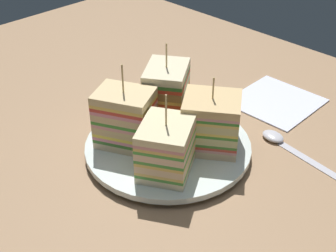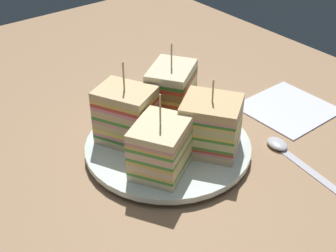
{
  "view_description": "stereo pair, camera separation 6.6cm",
  "coord_description": "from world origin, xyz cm",
  "px_view_note": "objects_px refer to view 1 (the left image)",
  "views": [
    {
      "loc": [
        -38.9,
        39.07,
        41.63
      ],
      "look_at": [
        0.0,
        0.0,
        4.6
      ],
      "focal_mm": 49.98,
      "sensor_mm": 36.0,
      "label": 1
    },
    {
      "loc": [
        -43.31,
        34.11,
        41.63
      ],
      "look_at": [
        0.0,
        0.0,
        4.6
      ],
      "focal_mm": 49.98,
      "sensor_mm": 36.0,
      "label": 2
    }
  ],
  "objects_px": {
    "plate": "(168,147)",
    "spoon": "(284,143)",
    "napkin": "(276,101)",
    "sandwich_wedge_3": "(211,123)",
    "chip_pile": "(181,133)",
    "sandwich_wedge_1": "(125,118)",
    "sandwich_wedge_2": "(166,148)",
    "sandwich_wedge_0": "(166,95)"
  },
  "relations": [
    {
      "from": "sandwich_wedge_0",
      "to": "sandwich_wedge_1",
      "type": "distance_m",
      "value": 0.08
    },
    {
      "from": "plate",
      "to": "spoon",
      "type": "bearing_deg",
      "value": -129.93
    },
    {
      "from": "sandwich_wedge_0",
      "to": "spoon",
      "type": "height_order",
      "value": "sandwich_wedge_0"
    },
    {
      "from": "sandwich_wedge_3",
      "to": "napkin",
      "type": "bearing_deg",
      "value": -121.06
    },
    {
      "from": "sandwich_wedge_2",
      "to": "napkin",
      "type": "bearing_deg",
      "value": -28.33
    },
    {
      "from": "sandwich_wedge_1",
      "to": "chip_pile",
      "type": "bearing_deg",
      "value": 26.08
    },
    {
      "from": "plate",
      "to": "sandwich_wedge_3",
      "type": "xyz_separation_m",
      "value": [
        -0.05,
        -0.04,
        0.05
      ]
    },
    {
      "from": "sandwich_wedge_3",
      "to": "sandwich_wedge_2",
      "type": "bearing_deg",
      "value": 51.29
    },
    {
      "from": "napkin",
      "to": "sandwich_wedge_1",
      "type": "bearing_deg",
      "value": 74.61
    },
    {
      "from": "plate",
      "to": "chip_pile",
      "type": "relative_size",
      "value": 3.61
    },
    {
      "from": "sandwich_wedge_0",
      "to": "chip_pile",
      "type": "relative_size",
      "value": 1.94
    },
    {
      "from": "plate",
      "to": "spoon",
      "type": "relative_size",
      "value": 1.55
    },
    {
      "from": "sandwich_wedge_3",
      "to": "spoon",
      "type": "xyz_separation_m",
      "value": [
        -0.07,
        -0.09,
        -0.05
      ]
    },
    {
      "from": "napkin",
      "to": "chip_pile",
      "type": "bearing_deg",
      "value": 82.7
    },
    {
      "from": "sandwich_wedge_1",
      "to": "sandwich_wedge_3",
      "type": "distance_m",
      "value": 0.12
    },
    {
      "from": "sandwich_wedge_1",
      "to": "sandwich_wedge_3",
      "type": "height_order",
      "value": "sandwich_wedge_1"
    },
    {
      "from": "sandwich_wedge_0",
      "to": "napkin",
      "type": "relative_size",
      "value": 0.96
    },
    {
      "from": "plate",
      "to": "napkin",
      "type": "relative_size",
      "value": 1.78
    },
    {
      "from": "chip_pile",
      "to": "spoon",
      "type": "distance_m",
      "value": 0.16
    },
    {
      "from": "sandwich_wedge_1",
      "to": "chip_pile",
      "type": "distance_m",
      "value": 0.09
    },
    {
      "from": "sandwich_wedge_0",
      "to": "sandwich_wedge_3",
      "type": "relative_size",
      "value": 1.18
    },
    {
      "from": "sandwich_wedge_1",
      "to": "napkin",
      "type": "relative_size",
      "value": 0.93
    },
    {
      "from": "sandwich_wedge_0",
      "to": "spoon",
      "type": "bearing_deg",
      "value": 86.76
    },
    {
      "from": "sandwich_wedge_1",
      "to": "sandwich_wedge_0",
      "type": "bearing_deg",
      "value": 63.57
    },
    {
      "from": "sandwich_wedge_1",
      "to": "spoon",
      "type": "bearing_deg",
      "value": 21.77
    },
    {
      "from": "sandwich_wedge_2",
      "to": "chip_pile",
      "type": "bearing_deg",
      "value": -1.53
    },
    {
      "from": "plate",
      "to": "sandwich_wedge_2",
      "type": "distance_m",
      "value": 0.07
    },
    {
      "from": "chip_pile",
      "to": "sandwich_wedge_1",
      "type": "bearing_deg",
      "value": 52.57
    },
    {
      "from": "sandwich_wedge_2",
      "to": "sandwich_wedge_3",
      "type": "bearing_deg",
      "value": -33.69
    },
    {
      "from": "sandwich_wedge_3",
      "to": "plate",
      "type": "bearing_deg",
      "value": 5.11
    },
    {
      "from": "chip_pile",
      "to": "napkin",
      "type": "xyz_separation_m",
      "value": [
        -0.03,
        -0.21,
        -0.02
      ]
    },
    {
      "from": "sandwich_wedge_3",
      "to": "spoon",
      "type": "distance_m",
      "value": 0.13
    },
    {
      "from": "sandwich_wedge_1",
      "to": "spoon",
      "type": "distance_m",
      "value": 0.24
    },
    {
      "from": "chip_pile",
      "to": "sandwich_wedge_3",
      "type": "bearing_deg",
      "value": -157.96
    },
    {
      "from": "plate",
      "to": "chip_pile",
      "type": "distance_m",
      "value": 0.03
    },
    {
      "from": "plate",
      "to": "napkin",
      "type": "distance_m",
      "value": 0.24
    },
    {
      "from": "sandwich_wedge_3",
      "to": "napkin",
      "type": "xyz_separation_m",
      "value": [
        0.01,
        -0.19,
        -0.05
      ]
    },
    {
      "from": "napkin",
      "to": "sandwich_wedge_3",
      "type": "bearing_deg",
      "value": 94.24
    },
    {
      "from": "chip_pile",
      "to": "napkin",
      "type": "distance_m",
      "value": 0.21
    },
    {
      "from": "sandwich_wedge_0",
      "to": "spoon",
      "type": "distance_m",
      "value": 0.19
    },
    {
      "from": "sandwich_wedge_0",
      "to": "sandwich_wedge_1",
      "type": "relative_size",
      "value": 1.03
    },
    {
      "from": "sandwich_wedge_0",
      "to": "sandwich_wedge_1",
      "type": "bearing_deg",
      "value": -33.94
    }
  ]
}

